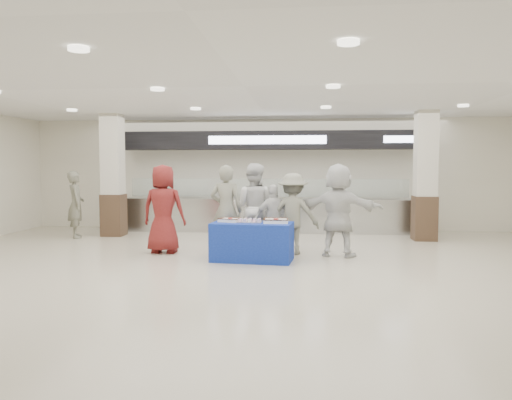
# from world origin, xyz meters

# --- Properties ---
(ground) EXTENTS (14.00, 14.00, 0.00)m
(ground) POSITION_xyz_m (0.00, 0.00, 0.00)
(ground) COLOR beige
(ground) RESTS_ON ground
(serving_line) EXTENTS (8.70, 0.85, 2.80)m
(serving_line) POSITION_xyz_m (0.00, 5.40, 1.16)
(serving_line) COLOR #AEB0B5
(serving_line) RESTS_ON ground
(column_left) EXTENTS (0.55, 0.55, 3.20)m
(column_left) POSITION_xyz_m (-4.00, 4.20, 1.53)
(column_left) COLOR #382619
(column_left) RESTS_ON ground
(column_right) EXTENTS (0.55, 0.55, 3.20)m
(column_right) POSITION_xyz_m (4.00, 4.20, 1.53)
(column_right) COLOR #382619
(column_right) RESTS_ON ground
(display_table) EXTENTS (1.62, 0.93, 0.75)m
(display_table) POSITION_xyz_m (0.02, 1.10, 0.38)
(display_table) COLOR #163299
(display_table) RESTS_ON ground
(sheet_cake_left) EXTENTS (0.48, 0.42, 0.09)m
(sheet_cake_left) POSITION_xyz_m (-0.42, 1.19, 0.79)
(sheet_cake_left) COLOR white
(sheet_cake_left) RESTS_ON display_table
(sheet_cake_right) EXTENTS (0.46, 0.36, 0.10)m
(sheet_cake_right) POSITION_xyz_m (0.49, 1.09, 0.80)
(sheet_cake_right) COLOR white
(sheet_cake_right) RESTS_ON display_table
(cupcake_tray) EXTENTS (0.47, 0.35, 0.07)m
(cupcake_tray) POSITION_xyz_m (-0.03, 1.15, 0.79)
(cupcake_tray) COLOR #A7A7AC
(cupcake_tray) RESTS_ON display_table
(civilian_maroon) EXTENTS (0.95, 0.65, 1.88)m
(civilian_maroon) POSITION_xyz_m (-1.94, 1.79, 0.94)
(civilian_maroon) COLOR maroon
(civilian_maroon) RESTS_ON ground
(soldier_a) EXTENTS (0.73, 0.53, 1.87)m
(soldier_a) POSITION_xyz_m (-0.59, 1.74, 0.94)
(soldier_a) COLOR slate
(soldier_a) RESTS_ON ground
(chef_tall) EXTENTS (1.04, 0.88, 1.90)m
(chef_tall) POSITION_xyz_m (-0.06, 2.16, 0.95)
(chef_tall) COLOR silver
(chef_tall) RESTS_ON ground
(chef_short) EXTENTS (0.93, 0.64, 1.47)m
(chef_short) POSITION_xyz_m (0.40, 1.90, 0.73)
(chef_short) COLOR silver
(chef_short) RESTS_ON ground
(soldier_b) EXTENTS (1.14, 0.72, 1.70)m
(soldier_b) POSITION_xyz_m (0.79, 1.92, 0.85)
(soldier_b) COLOR slate
(soldier_b) RESTS_ON ground
(civilian_white) EXTENTS (1.85, 0.97, 1.90)m
(civilian_white) POSITION_xyz_m (1.73, 1.74, 0.95)
(civilian_white) COLOR silver
(civilian_white) RESTS_ON ground
(soldier_bg) EXTENTS (0.66, 0.74, 1.71)m
(soldier_bg) POSITION_xyz_m (-4.81, 3.73, 0.86)
(soldier_bg) COLOR slate
(soldier_bg) RESTS_ON ground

